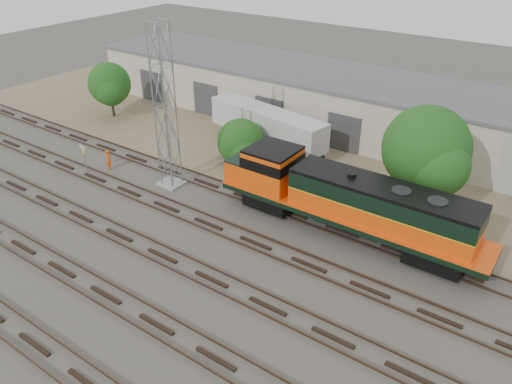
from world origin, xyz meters
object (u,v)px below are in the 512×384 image
Objects in this scene: worker at (109,160)px; semi_trailer at (269,125)px; locomotive at (345,200)px; signal_tower at (165,111)px.

worker is 14.15m from semi_trailer.
locomotive is 1.49× the size of semi_trailer.
signal_tower is 10.97m from semi_trailer.
signal_tower is at bearing -94.94° from semi_trailer.
worker is (-20.28, -2.65, -1.66)m from locomotive.
signal_tower is 1.01× the size of semi_trailer.
locomotive is 10.58× the size of worker.
worker is (-6.14, -1.04, -5.25)m from signal_tower.
semi_trailer is (-11.51, 8.36, -0.18)m from locomotive.
worker is at bearing -118.67° from semi_trailer.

